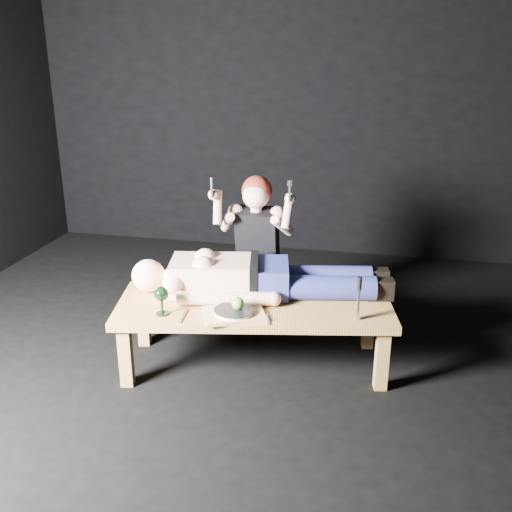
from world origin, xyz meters
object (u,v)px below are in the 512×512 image
at_px(kneeling_woman, 259,249).
at_px(goblet, 162,301).
at_px(serving_tray, 234,314).
at_px(lying_man, 264,273).
at_px(carving_knife, 359,299).
at_px(table, 254,334).

distance_m(kneeling_woman, goblet, 0.99).
distance_m(serving_tray, goblet, 0.45).
xyz_separation_m(lying_man, goblet, (-0.54, -0.45, -0.05)).
xyz_separation_m(kneeling_woman, carving_knife, (0.75, -0.71, -0.01)).
xyz_separation_m(goblet, carving_knife, (1.17, 0.19, 0.05)).
height_order(kneeling_woman, goblet, kneeling_woman).
bearing_deg(goblet, lying_man, 40.28).
relative_size(table, kneeling_woman, 1.46).
height_order(kneeling_woman, carving_knife, kneeling_woman).
bearing_deg(serving_tray, table, 69.33).
distance_m(lying_man, carving_knife, 0.68).
distance_m(kneeling_woman, carving_knife, 1.03).
relative_size(table, goblet, 9.59).
xyz_separation_m(kneeling_woman, goblet, (-0.41, -0.90, -0.05)).
bearing_deg(carving_knife, serving_tray, 177.66).
relative_size(table, carving_knife, 6.38).
relative_size(lying_man, kneeling_woman, 1.55).
xyz_separation_m(lying_man, carving_knife, (0.63, -0.27, -0.00)).
relative_size(lying_man, carving_knife, 6.78).
bearing_deg(table, lying_man, 70.57).
relative_size(lying_man, serving_tray, 5.12).
bearing_deg(lying_man, serving_tray, -116.37).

